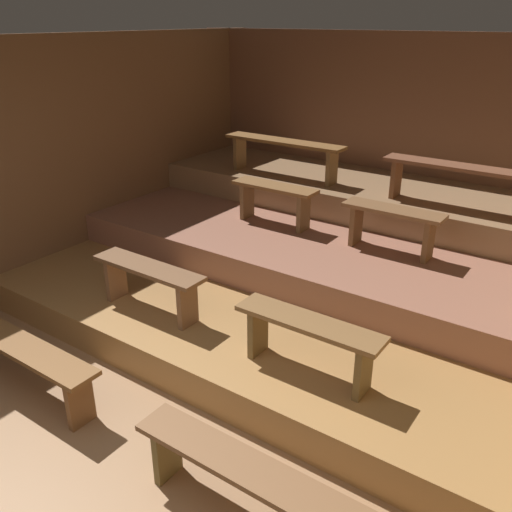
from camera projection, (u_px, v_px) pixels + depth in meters
The scene contains 14 objects.
ground at pixel (275, 333), 5.14m from camera, with size 5.98×6.26×0.08m, color #9D724B.
wall_back at pixel (399, 143), 6.68m from camera, with size 5.98×0.06×2.55m, color brown.
wall_left at pixel (78, 157), 5.99m from camera, with size 0.06×6.26×2.55m, color brown.
platform_lower at pixel (313, 286), 5.60m from camera, with size 5.18×4.02×0.31m, color #A97843.
platform_middle at pixel (343, 239), 5.95m from camera, with size 5.18×2.75×0.31m, color #9F6750.
platform_upper at pixel (372, 197), 6.35m from camera, with size 5.18×1.36×0.31m, color #9A7450.
bench_floor_left at pixel (3, 343), 4.27m from camera, with size 2.04×0.26×0.44m.
bench_floor_right at pixel (289, 500), 2.88m from camera, with size 2.04×0.26×0.44m.
bench_lower_left at pixel (149, 278), 4.70m from camera, with size 1.11×0.26×0.44m.
bench_lower_right at pixel (308, 334), 3.86m from camera, with size 1.11×0.26×0.44m.
bench_middle_left at pixel (274, 196), 5.84m from camera, with size 0.96×0.26×0.44m.
bench_middle_right at pixel (392, 221), 5.14m from camera, with size 0.96×0.26×0.44m.
bench_upper_left at pixel (284, 148), 6.46m from camera, with size 1.54×0.26×0.44m.
bench_upper_right at pixel (460, 175), 5.37m from camera, with size 1.54×0.26×0.44m.
Camera 1 is at (2.39, -0.98, 2.70)m, focal length 38.16 mm.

